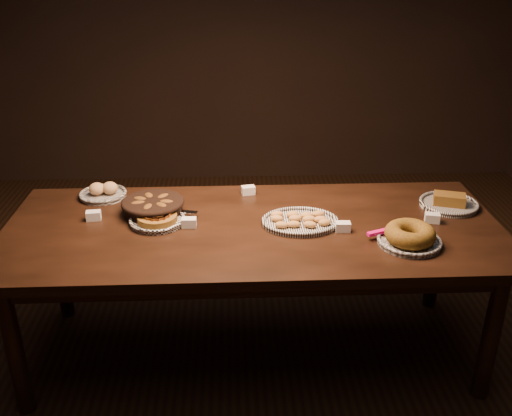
{
  "coord_description": "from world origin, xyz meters",
  "views": [
    {
      "loc": [
        -0.1,
        -2.45,
        1.99
      ],
      "look_at": [
        0.02,
        0.05,
        0.82
      ],
      "focal_mm": 40.0,
      "sensor_mm": 36.0,
      "label": 1
    }
  ],
  "objects_px": {
    "buffet_table": "(253,239)",
    "apple_tart_plate": "(157,219)",
    "bundt_cake_plate": "(409,236)",
    "madeleine_platter": "(300,221)"
  },
  "relations": [
    {
      "from": "buffet_table",
      "to": "apple_tart_plate",
      "type": "xyz_separation_m",
      "value": [
        -0.46,
        0.05,
        0.09
      ]
    },
    {
      "from": "apple_tart_plate",
      "to": "bundt_cake_plate",
      "type": "height_order",
      "value": "bundt_cake_plate"
    },
    {
      "from": "apple_tart_plate",
      "to": "buffet_table",
      "type": "bearing_deg",
      "value": -7.11
    },
    {
      "from": "apple_tart_plate",
      "to": "madeleine_platter",
      "type": "relative_size",
      "value": 0.91
    },
    {
      "from": "bundt_cake_plate",
      "to": "buffet_table",
      "type": "bearing_deg",
      "value": 170.13
    },
    {
      "from": "apple_tart_plate",
      "to": "madeleine_platter",
      "type": "distance_m",
      "value": 0.69
    },
    {
      "from": "buffet_table",
      "to": "apple_tart_plate",
      "type": "height_order",
      "value": "apple_tart_plate"
    },
    {
      "from": "buffet_table",
      "to": "bundt_cake_plate",
      "type": "bearing_deg",
      "value": -17.11
    },
    {
      "from": "bundt_cake_plate",
      "to": "apple_tart_plate",
      "type": "bearing_deg",
      "value": 174.38
    },
    {
      "from": "apple_tart_plate",
      "to": "bundt_cake_plate",
      "type": "relative_size",
      "value": 1.01
    }
  ]
}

